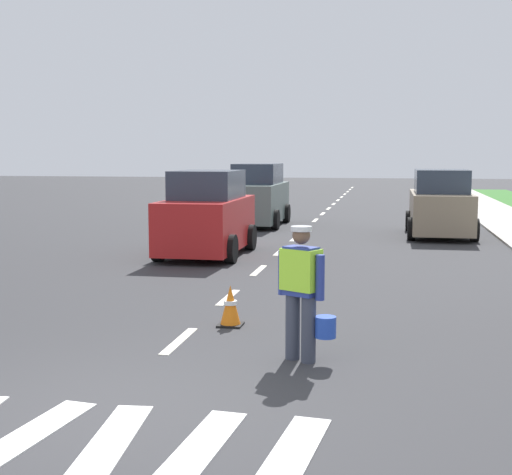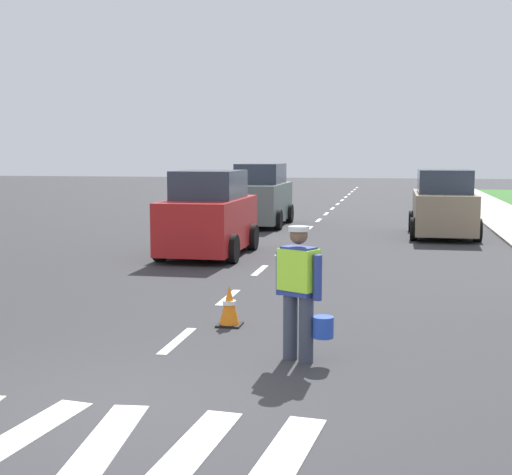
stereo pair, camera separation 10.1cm
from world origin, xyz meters
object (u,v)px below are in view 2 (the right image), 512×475
object	(u,v)px
traffic_cone_near	(229,306)
car_oncoming_second	(260,197)
car_parked_far	(443,205)
road_worker	(300,287)
car_oncoming_lead	(209,216)

from	to	relation	value
traffic_cone_near	car_oncoming_second	bearing A→B (deg)	98.97
traffic_cone_near	car_parked_far	world-z (taller)	car_parked_far
car_parked_far	car_oncoming_second	xyz separation A→B (m)	(-6.16, 2.22, 0.06)
road_worker	traffic_cone_near	world-z (taller)	road_worker
car_oncoming_lead	road_worker	bearing A→B (deg)	-68.31
road_worker	car_oncoming_second	distance (m)	16.71
car_parked_far	car_oncoming_second	world-z (taller)	car_oncoming_second
car_oncoming_second	traffic_cone_near	bearing A→B (deg)	-81.03
car_oncoming_lead	car_parked_far	distance (m)	8.09
road_worker	car_oncoming_second	size ratio (longest dim) A/B	0.40
traffic_cone_near	car_oncoming_second	xyz separation A→B (m)	(-2.32, 14.72, 0.72)
road_worker	car_oncoming_lead	size ratio (longest dim) A/B	0.44
road_worker	car_oncoming_lead	xyz separation A→B (m)	(-3.47, 8.71, 0.05)
road_worker	car_oncoming_second	bearing A→B (deg)	102.41
car_oncoming_lead	car_parked_far	world-z (taller)	car_oncoming_lead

